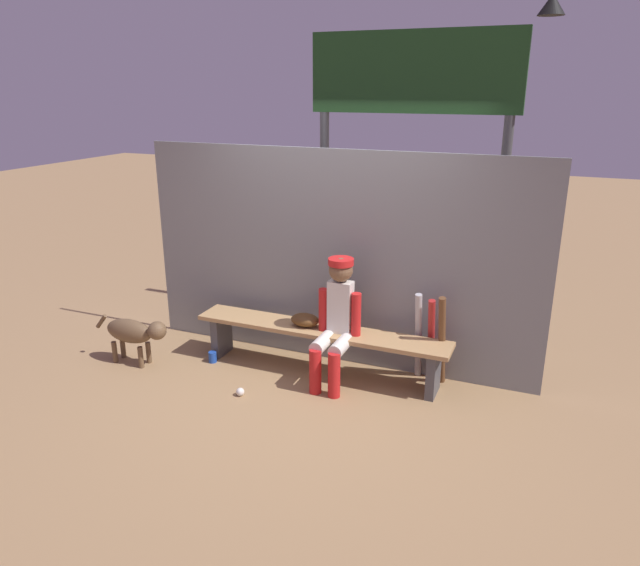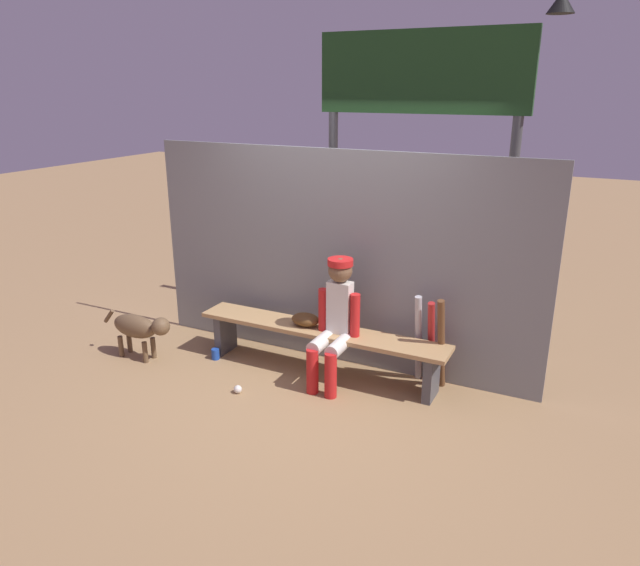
{
  "view_description": "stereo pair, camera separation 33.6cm",
  "coord_description": "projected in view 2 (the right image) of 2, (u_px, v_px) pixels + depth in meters",
  "views": [
    {
      "loc": [
        1.97,
        -4.73,
        2.63
      ],
      "look_at": [
        0.0,
        0.0,
        0.91
      ],
      "focal_mm": 33.06,
      "sensor_mm": 36.0,
      "label": 1
    },
    {
      "loc": [
        2.28,
        -4.59,
        2.63
      ],
      "look_at": [
        0.0,
        0.0,
        0.91
      ],
      "focal_mm": 33.06,
      "sensor_mm": 36.0,
      "label": 2
    }
  ],
  "objects": [
    {
      "name": "ground_plane",
      "position": [
        320.0,
        372.0,
        5.7
      ],
      "size": [
        30.0,
        30.0,
        0.0
      ],
      "primitive_type": "plane",
      "color": "#9E7A51"
    },
    {
      "name": "chainlink_fence",
      "position": [
        336.0,
        259.0,
        5.66
      ],
      "size": [
        3.99,
        0.03,
        2.09
      ],
      "primitive_type": "cube",
      "color": "gray",
      "rests_on": "ground_plane"
    },
    {
      "name": "dugout_bench",
      "position": [
        320.0,
        338.0,
        5.58
      ],
      "size": [
        2.49,
        0.36,
        0.46
      ],
      "color": "tan",
      "rests_on": "ground_plane"
    },
    {
      "name": "player_seated",
      "position": [
        335.0,
        318.0,
        5.31
      ],
      "size": [
        0.41,
        0.55,
        1.17
      ],
      "color": "silver",
      "rests_on": "ground_plane"
    },
    {
      "name": "baseball_glove",
      "position": [
        305.0,
        320.0,
        5.59
      ],
      "size": [
        0.28,
        0.2,
        0.12
      ],
      "primitive_type": "ellipsoid",
      "color": "#593819",
      "rests_on": "dugout_bench"
    },
    {
      "name": "bat_aluminum_silver",
      "position": [
        418.0,
        338.0,
        5.4
      ],
      "size": [
        0.07,
        0.2,
        0.86
      ],
      "primitive_type": "cylinder",
      "rotation": [
        0.15,
        0.0,
        -0.04
      ],
      "color": "#B7B7BC",
      "rests_on": "ground_plane"
    },
    {
      "name": "bat_aluminum_red",
      "position": [
        431.0,
        342.0,
        5.36
      ],
      "size": [
        0.07,
        0.24,
        0.83
      ],
      "primitive_type": "cylinder",
      "rotation": [
        0.21,
        0.0,
        0.02
      ],
      "color": "#B22323",
      "rests_on": "ground_plane"
    },
    {
      "name": "bat_wood_dark",
      "position": [
        441.0,
        344.0,
        5.23
      ],
      "size": [
        0.08,
        0.25,
        0.9
      ],
      "primitive_type": "cylinder",
      "rotation": [
        0.21,
        0.0,
        -0.07
      ],
      "color": "brown",
      "rests_on": "ground_plane"
    },
    {
      "name": "baseball",
      "position": [
        238.0,
        389.0,
        5.3
      ],
      "size": [
        0.07,
        0.07,
        0.07
      ],
      "primitive_type": "sphere",
      "color": "white",
      "rests_on": "ground_plane"
    },
    {
      "name": "cup_on_ground",
      "position": [
        215.0,
        354.0,
        5.96
      ],
      "size": [
        0.08,
        0.08,
        0.11
      ],
      "primitive_type": "cylinder",
      "color": "#1E47AD",
      "rests_on": "ground_plane"
    },
    {
      "name": "cup_on_bench",
      "position": [
        337.0,
        324.0,
        5.49
      ],
      "size": [
        0.08,
        0.08,
        0.11
      ],
      "primitive_type": "cylinder",
      "color": "red",
      "rests_on": "dugout_bench"
    },
    {
      "name": "scoreboard",
      "position": [
        426.0,
        109.0,
        5.88
      ],
      "size": [
        2.43,
        0.27,
        3.4
      ],
      "color": "#3F3F42",
      "rests_on": "ground_plane"
    },
    {
      "name": "dog",
      "position": [
        139.0,
        327.0,
        5.89
      ],
      "size": [
        0.84,
        0.2,
        0.49
      ],
      "color": "brown",
      "rests_on": "ground_plane"
    }
  ]
}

